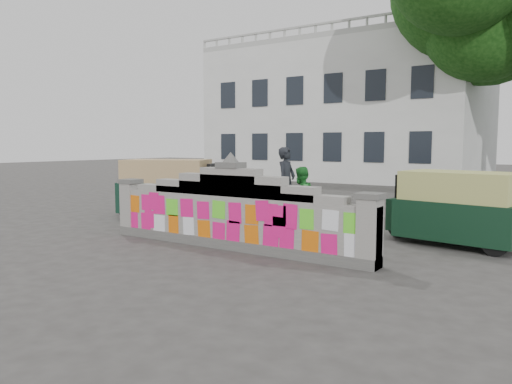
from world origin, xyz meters
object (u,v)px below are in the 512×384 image
(cyclist_bike, at_px, (286,205))
(cyclist_rider, at_px, (286,191))
(rickshaw_right, at_px, (456,207))
(pedestrian, at_px, (301,198))
(rickshaw_left, at_px, (170,187))

(cyclist_bike, distance_m, cyclist_rider, 0.38)
(cyclist_bike, relative_size, rickshaw_right, 0.70)
(cyclist_bike, height_order, pedestrian, pedestrian)
(pedestrian, height_order, rickshaw_right, pedestrian)
(rickshaw_left, bearing_deg, cyclist_bike, -16.24)
(rickshaw_left, height_order, rickshaw_right, rickshaw_left)
(rickshaw_left, bearing_deg, rickshaw_right, -21.94)
(pedestrian, bearing_deg, cyclist_bike, -116.06)
(cyclist_bike, xyz_separation_m, cyclist_rider, (0.00, 0.00, 0.38))
(cyclist_rider, relative_size, rickshaw_left, 0.58)
(pedestrian, distance_m, rickshaw_right, 3.71)
(cyclist_rider, relative_size, pedestrian, 1.15)
(pedestrian, xyz_separation_m, rickshaw_right, (3.70, 0.16, 0.02))
(rickshaw_left, bearing_deg, cyclist_rider, -16.24)
(cyclist_rider, height_order, rickshaw_right, cyclist_rider)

